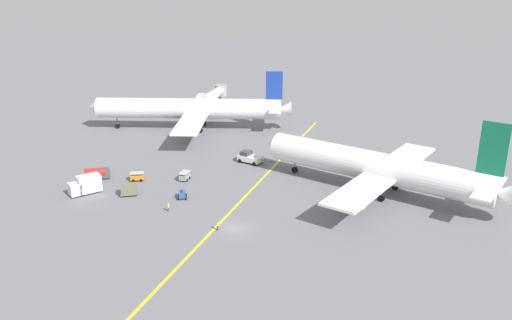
{
  "coord_description": "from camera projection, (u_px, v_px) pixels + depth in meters",
  "views": [
    {
      "loc": [
        19.49,
        -71.7,
        37.82
      ],
      "look_at": [
        -1.45,
        22.65,
        4.0
      ],
      "focal_mm": 35.78,
      "sensor_mm": 36.0,
      "label": 1
    }
  ],
  "objects": [
    {
      "name": "ground_crew_wing_walker_right",
      "position": [
        168.0,
        207.0,
        88.6
      ],
      "size": [
        0.36,
        0.36,
        1.56
      ],
      "color": "#4C4C51",
      "rests_on": "ground"
    },
    {
      "name": "gse_baggage_cart_near_cluster",
      "position": [
        185.0,
        176.0,
        102.66
      ],
      "size": [
        1.65,
        2.77,
        1.71
      ],
      "color": "gray",
      "rests_on": "ground"
    },
    {
      "name": "airliner_being_pushed",
      "position": [
        376.0,
        167.0,
        95.35
      ],
      "size": [
        46.76,
        38.79,
        16.79
      ],
      "color": "white",
      "rests_on": "ground"
    },
    {
      "name": "gse_fuel_bowser_stubby",
      "position": [
        98.0,
        173.0,
        103.02
      ],
      "size": [
        5.23,
        3.82,
        2.4
      ],
      "color": "red",
      "rests_on": "ground"
    },
    {
      "name": "gse_baggage_cart_trailing",
      "position": [
        137.0,
        177.0,
        102.34
      ],
      "size": [
        3.11,
        2.43,
        1.71
      ],
      "color": "orange",
      "rests_on": "ground"
    },
    {
      "name": "gse_catering_truck_tall",
      "position": [
        85.0,
        185.0,
        95.8
      ],
      "size": [
        5.7,
        5.94,
        3.5
      ],
      "color": "silver",
      "rests_on": "ground"
    },
    {
      "name": "airliner_at_gate_left",
      "position": [
        190.0,
        109.0,
        136.61
      ],
      "size": [
        54.72,
        45.7,
        15.85
      ],
      "color": "silver",
      "rests_on": "ground"
    },
    {
      "name": "ground_crew_marshaller_foreground",
      "position": [
        218.0,
        226.0,
        81.88
      ],
      "size": [
        0.5,
        0.36,
        1.55
      ],
      "color": "#2D3351",
      "rests_on": "ground"
    },
    {
      "name": "taxiway_stripe",
      "position": [
        239.0,
        203.0,
        92.14
      ],
      "size": [
        15.65,
        119.1,
        0.01
      ],
      "primitive_type": "cube",
      "rotation": [
        0.0,
        0.0,
        -0.13
      ],
      "color": "yellow",
      "rests_on": "ground"
    },
    {
      "name": "gse_container_dolly_flat",
      "position": [
        129.0,
        189.0,
        95.3
      ],
      "size": [
        3.82,
        3.32,
        2.15
      ],
      "color": "slate",
      "rests_on": "ground"
    },
    {
      "name": "gse_gpu_cart_small",
      "position": [
        182.0,
        194.0,
        94.0
      ],
      "size": [
        2.18,
        2.49,
        1.9
      ],
      "color": "#2D5199",
      "rests_on": "ground"
    },
    {
      "name": "ground_plane",
      "position": [
        234.0,
        229.0,
        82.55
      ],
      "size": [
        600.0,
        600.0,
        0.0
      ],
      "primitive_type": "plane",
      "color": "slate"
    },
    {
      "name": "pushback_tug",
      "position": [
        250.0,
        157.0,
        112.61
      ],
      "size": [
        8.5,
        4.71,
        2.79
      ],
      "color": "white",
      "rests_on": "ground"
    },
    {
      "name": "jet_bridge",
      "position": [
        215.0,
        94.0,
        159.98
      ],
      "size": [
        4.08,
        17.77,
        6.31
      ],
      "color": "#B7B7BC",
      "rests_on": "ground"
    }
  ]
}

